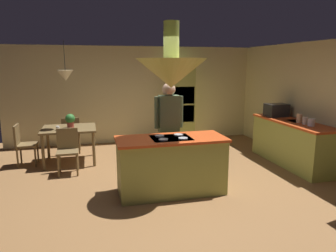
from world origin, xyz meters
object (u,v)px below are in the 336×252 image
microwave_on_counter (276,110)px  oven_tower (180,104)px  canister_flour (311,122)px  canister_tea (299,118)px  kitchen_island (171,165)px  person_at_island (169,124)px  chair_by_back_wall (71,133)px  chair_at_corner (23,142)px  dining_table (69,132)px  canister_sugar (305,121)px  chair_facing_island (68,148)px  cup_on_table (58,128)px  potted_plant_on_table (70,120)px

microwave_on_counter → oven_tower: bearing=133.9°
canister_flour → canister_tea: (0.00, 0.36, 0.02)m
kitchen_island → person_at_island: (0.13, 0.66, 0.55)m
chair_by_back_wall → chair_at_corner: (-0.93, -0.69, 0.00)m
dining_table → canister_sugar: bearing=-20.0°
kitchen_island → canister_flour: size_ratio=12.25×
dining_table → person_at_island: 2.36m
chair_facing_island → chair_at_corner: size_ratio=1.00×
dining_table → canister_flour: size_ratio=7.67×
dining_table → cup_on_table: cup_on_table is taller
cup_on_table → canister_tea: (4.74, -1.23, 0.21)m
potted_plant_on_table → microwave_on_counter: microwave_on_counter is taller
chair_by_back_wall → canister_tea: size_ratio=4.89×
chair_by_back_wall → oven_tower: bearing=-170.9°
kitchen_island → canister_flour: (2.84, 0.27, 0.53)m
person_at_island → canister_tea: bearing=-0.6°
dining_table → microwave_on_counter: (4.54, -0.66, 0.40)m
oven_tower → potted_plant_on_table: 3.00m
chair_by_back_wall → potted_plant_on_table: bearing=93.0°
canister_tea → canister_sugar: bearing=-90.0°
dining_table → cup_on_table: 0.34m
potted_plant_on_table → canister_sugar: bearing=-19.9°
chair_by_back_wall → chair_at_corner: same height
cup_on_table → microwave_on_counter: size_ratio=0.20×
chair_facing_island → chair_at_corner: same height
canister_flour → kitchen_island: bearing=-174.6°
chair_by_back_wall → dining_table: bearing=90.0°
chair_at_corner → canister_flour: size_ratio=6.02×
oven_tower → person_at_island: size_ratio=1.17×
person_at_island → chair_by_back_wall: 2.86m
cup_on_table → canister_sugar: bearing=-16.6°
cup_on_table → chair_at_corner: bearing=162.1°
chair_by_back_wall → microwave_on_counter: microwave_on_counter is taller
kitchen_island → dining_table: bearing=129.0°
person_at_island → cup_on_table: 2.37m
dining_table → person_at_island: (1.83, -1.44, 0.36)m
canister_tea → person_at_island: bearing=179.4°
dining_table → cup_on_table: size_ratio=12.31×
dining_table → kitchen_island: bearing=-51.0°
person_at_island → canister_flour: person_at_island is taller
cup_on_table → microwave_on_counter: (4.74, -0.43, 0.26)m
cup_on_table → microwave_on_counter: microwave_on_counter is taller
cup_on_table → canister_sugar: size_ratio=0.63×
potted_plant_on_table → canister_flour: canister_flour is taller
chair_at_corner → potted_plant_on_table: (0.97, -0.02, 0.42)m
chair_at_corner → canister_tea: bearing=-105.0°
dining_table → chair_at_corner: (-0.93, -0.00, -0.16)m
canister_flour → person_at_island: bearing=171.8°
canister_sugar → canister_tea: canister_tea is taller
chair_by_back_wall → cup_on_table: 1.00m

